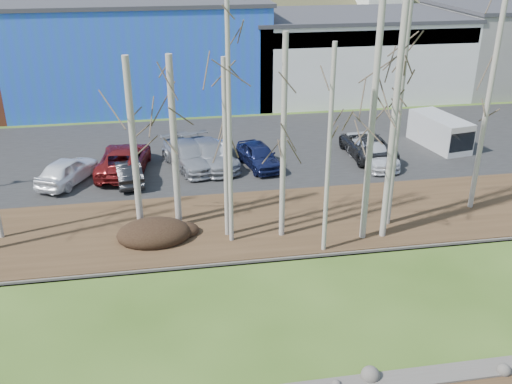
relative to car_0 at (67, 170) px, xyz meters
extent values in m
cube|color=#382616|center=(10.10, -6.47, -0.81)|extent=(80.00, 7.00, 0.15)
cube|color=black|center=(10.10, 4.03, -0.81)|extent=(80.00, 14.00, 0.14)
cube|color=blue|center=(4.10, 18.03, 3.12)|extent=(20.00, 12.00, 8.00)
cube|color=#333338|center=(4.10, 18.03, 7.27)|extent=(20.40, 12.24, 0.30)
cube|color=silver|center=(22.10, 18.03, 2.37)|extent=(18.00, 12.00, 6.50)
cube|color=#333338|center=(22.10, 18.03, 5.77)|extent=(18.36, 12.24, 0.30)
cube|color=navy|center=(22.10, 12.13, 4.72)|extent=(17.64, 0.20, 1.20)
ellipsoid|color=black|center=(4.69, -7.43, -0.40)|extent=(3.39, 2.39, 0.66)
cylinder|color=#A9A298|center=(4.07, -6.22, 3.34)|extent=(0.31, 0.31, 8.14)
cylinder|color=#A9A298|center=(8.18, -8.14, 4.98)|extent=(0.20, 0.20, 11.42)
cylinder|color=#A9A298|center=(10.54, -8.01, 3.88)|extent=(0.25, 0.25, 9.23)
cylinder|color=#A9A298|center=(8.06, -7.55, 3.37)|extent=(0.23, 0.23, 8.21)
cylinder|color=#A9A298|center=(12.09, -9.67, 3.79)|extent=(0.19, 0.19, 9.05)
cylinder|color=#A9A298|center=(15.14, -8.88, 5.04)|extent=(0.28, 0.28, 11.54)
cylinder|color=#A9A298|center=(15.82, -7.73, 4.59)|extent=(0.28, 0.28, 10.64)
cylinder|color=#A9A298|center=(20.72, -6.72, 4.56)|extent=(0.25, 0.25, 10.58)
cylinder|color=#A9A298|center=(5.88, -6.22, 3.34)|extent=(0.31, 0.31, 8.14)
cylinder|color=#A9A298|center=(14.17, -8.88, 5.04)|extent=(0.28, 0.28, 11.54)
imported|color=white|center=(0.00, 0.00, 0.00)|extent=(3.53, 4.68, 1.49)
imported|color=black|center=(3.31, -0.47, -0.11)|extent=(1.96, 4.02, 1.27)
imported|color=maroon|center=(3.05, 1.13, 0.05)|extent=(3.29, 6.00, 1.59)
imported|color=#95979C|center=(6.87, 1.19, 0.00)|extent=(3.67, 5.55, 1.49)
imported|color=#151C46|center=(10.98, 0.61, -0.02)|extent=(2.53, 4.50, 1.45)
imported|color=#B8B8BA|center=(8.54, 2.02, -0.06)|extent=(2.47, 4.38, 1.37)
imported|color=#252527|center=(18.00, 1.31, -0.02)|extent=(2.51, 5.27, 1.45)
imported|color=white|center=(17.91, -0.04, -0.07)|extent=(2.25, 4.77, 1.34)
imported|color=#B8B8BA|center=(7.81, 2.02, -0.06)|extent=(2.47, 4.38, 1.37)
imported|color=#95979C|center=(8.12, 1.19, 0.00)|extent=(3.67, 5.55, 1.49)
cube|color=silver|center=(23.32, 2.26, 0.26)|extent=(2.67, 4.83, 2.00)
cube|color=black|center=(23.63, 0.48, 0.26)|extent=(1.95, 1.25, 1.24)
camera|label=1|loc=(5.42, -30.86, 11.97)|focal=40.00mm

